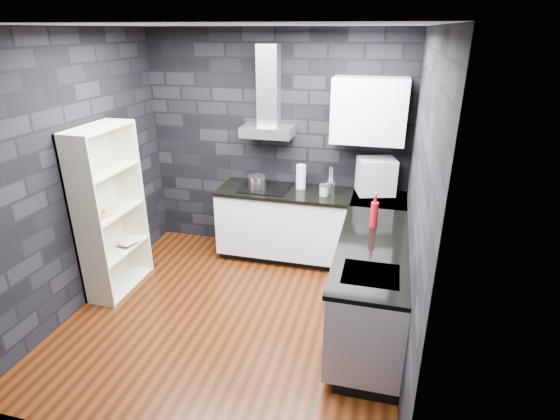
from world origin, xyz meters
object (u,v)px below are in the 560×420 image
at_px(utensil_crock, 330,188).
at_px(storage_jar, 324,191).
at_px(red_bottle, 374,215).
at_px(appliance_garage, 376,176).
at_px(fruit_bowl, 104,212).
at_px(glass_vase, 301,177).
at_px(pot, 257,182).
at_px(bookshelf, 110,212).

bearing_deg(utensil_crock, storage_jar, -123.35).
bearing_deg(storage_jar, red_bottle, -50.28).
bearing_deg(red_bottle, appliance_garage, 92.25).
bearing_deg(fruit_bowl, storage_jar, 28.48).
relative_size(appliance_garage, fruit_bowl, 1.85).
relative_size(glass_vase, utensil_crock, 2.02).
bearing_deg(glass_vase, red_bottle, -44.95).
distance_m(storage_jar, utensil_crock, 0.11).
distance_m(utensil_crock, fruit_bowl, 2.48).
distance_m(pot, utensil_crock, 0.88).
relative_size(red_bottle, bookshelf, 0.14).
xyz_separation_m(appliance_garage, bookshelf, (-2.65, -1.20, -0.22)).
bearing_deg(red_bottle, storage_jar, 129.72).
distance_m(pot, storage_jar, 0.82).
bearing_deg(red_bottle, utensil_crock, 123.54).
bearing_deg(pot, fruit_bowl, -137.01).
xyz_separation_m(pot, utensil_crock, (0.88, 0.04, -0.00)).
height_order(utensil_crock, appliance_garage, appliance_garage).
relative_size(glass_vase, red_bottle, 1.15).
bearing_deg(bookshelf, glass_vase, 52.43).
distance_m(utensil_crock, bookshelf, 2.43).
distance_m(bookshelf, fruit_bowl, 0.11).
distance_m(storage_jar, fruit_bowl, 2.38).
relative_size(utensil_crock, bookshelf, 0.08).
height_order(appliance_garage, fruit_bowl, appliance_garage).
height_order(pot, appliance_garage, appliance_garage).
height_order(red_bottle, fruit_bowl, red_bottle).
bearing_deg(utensil_crock, red_bottle, -56.46).
xyz_separation_m(utensil_crock, appliance_garage, (0.50, 0.08, 0.15)).
xyz_separation_m(appliance_garage, fruit_bowl, (-2.65, -1.31, -0.19)).
bearing_deg(appliance_garage, fruit_bowl, -169.76).
bearing_deg(utensil_crock, glass_vase, 165.97).
bearing_deg(utensil_crock, fruit_bowl, -150.33).
bearing_deg(fruit_bowl, glass_vase, 36.44).
relative_size(appliance_garage, red_bottle, 1.63).
height_order(pot, glass_vase, glass_vase).
bearing_deg(red_bottle, bookshelf, -173.43).
relative_size(utensil_crock, red_bottle, 0.57).
relative_size(appliance_garage, bookshelf, 0.23).
relative_size(storage_jar, fruit_bowl, 0.54).
xyz_separation_m(utensil_crock, bookshelf, (-2.15, -1.12, -0.07)).
bearing_deg(bookshelf, storage_jar, 44.44).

